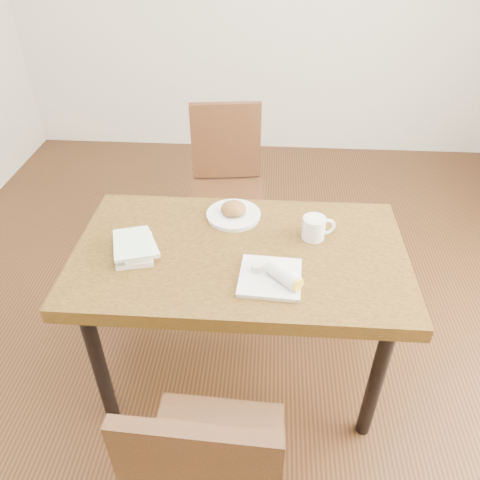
# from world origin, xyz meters

# --- Properties ---
(ground) EXTENTS (4.00, 5.00, 0.01)m
(ground) POSITION_xyz_m (0.00, 0.00, -0.01)
(ground) COLOR #472814
(ground) RESTS_ON ground
(room_walls) EXTENTS (4.02, 5.02, 2.80)m
(room_walls) POSITION_xyz_m (0.00, 0.00, 1.63)
(room_walls) COLOR beige
(room_walls) RESTS_ON ground
(table) EXTENTS (1.31, 0.76, 0.75)m
(table) POSITION_xyz_m (0.00, 0.00, 0.67)
(table) COLOR brown
(table) RESTS_ON ground
(chair_near) EXTENTS (0.44, 0.44, 0.95)m
(chair_near) POSITION_xyz_m (-0.04, -0.79, 0.55)
(chair_near) COLOR #482B14
(chair_near) RESTS_ON ground
(chair_far) EXTENTS (0.47, 0.47, 0.95)m
(chair_far) POSITION_xyz_m (-0.14, 0.92, 0.55)
(chair_far) COLOR #4A2915
(chair_far) RESTS_ON ground
(plate_scone) EXTENTS (0.24, 0.24, 0.07)m
(plate_scone) POSITION_xyz_m (-0.04, 0.23, 0.77)
(plate_scone) COLOR white
(plate_scone) RESTS_ON table
(coffee_mug) EXTENTS (0.14, 0.09, 0.09)m
(coffee_mug) POSITION_xyz_m (0.30, 0.11, 0.80)
(coffee_mug) COLOR white
(coffee_mug) RESTS_ON table
(plate_burrito) EXTENTS (0.24, 0.24, 0.07)m
(plate_burrito) POSITION_xyz_m (0.14, -0.17, 0.77)
(plate_burrito) COLOR white
(plate_burrito) RESTS_ON table
(book_stack) EXTENTS (0.21, 0.25, 0.05)m
(book_stack) POSITION_xyz_m (-0.41, -0.04, 0.78)
(book_stack) COLOR white
(book_stack) RESTS_ON table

